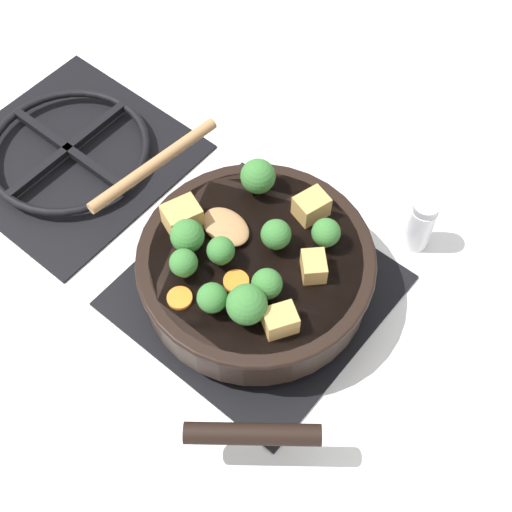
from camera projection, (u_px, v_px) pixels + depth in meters
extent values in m
plane|color=silver|center=(256.00, 291.00, 0.95)|extent=(2.40, 2.40, 0.00)
cube|color=black|center=(256.00, 290.00, 0.94)|extent=(0.31, 0.31, 0.01)
torus|color=black|center=(256.00, 284.00, 0.93)|extent=(0.24, 0.24, 0.01)
cube|color=black|center=(256.00, 284.00, 0.93)|extent=(0.01, 0.23, 0.01)
cube|color=black|center=(256.00, 284.00, 0.93)|extent=(0.23, 0.01, 0.01)
cube|color=black|center=(71.00, 156.00, 1.06)|extent=(0.31, 0.31, 0.01)
torus|color=black|center=(68.00, 149.00, 1.05)|extent=(0.24, 0.24, 0.01)
cube|color=black|center=(68.00, 149.00, 1.05)|extent=(0.01, 0.23, 0.01)
cube|color=black|center=(68.00, 149.00, 1.05)|extent=(0.23, 0.01, 0.01)
cylinder|color=black|center=(256.00, 269.00, 0.90)|extent=(0.29, 0.29, 0.06)
cylinder|color=brown|center=(256.00, 267.00, 0.89)|extent=(0.26, 0.26, 0.05)
torus|color=black|center=(256.00, 258.00, 0.87)|extent=(0.30, 0.30, 0.01)
cylinder|color=black|center=(252.00, 434.00, 0.76)|extent=(0.11, 0.13, 0.02)
ellipsoid|color=#A87A4C|center=(226.00, 227.00, 0.89)|extent=(0.06, 0.07, 0.01)
cylinder|color=#A87A4C|center=(154.00, 164.00, 0.94)|extent=(0.21, 0.04, 0.02)
cube|color=tan|center=(314.00, 266.00, 0.85)|extent=(0.04, 0.04, 0.03)
cube|color=tan|center=(182.00, 217.00, 0.88)|extent=(0.05, 0.05, 0.04)
cube|color=tan|center=(311.00, 206.00, 0.89)|extent=(0.05, 0.04, 0.03)
cube|color=tan|center=(280.00, 320.00, 0.81)|extent=(0.05, 0.05, 0.03)
cylinder|color=#709956|center=(258.00, 187.00, 0.92)|extent=(0.01, 0.01, 0.01)
sphere|color=#387533|center=(258.00, 176.00, 0.90)|extent=(0.05, 0.05, 0.05)
cylinder|color=#709956|center=(213.00, 306.00, 0.83)|extent=(0.01, 0.01, 0.01)
sphere|color=#387533|center=(212.00, 298.00, 0.81)|extent=(0.04, 0.04, 0.04)
cylinder|color=#709956|center=(276.00, 244.00, 0.87)|extent=(0.01, 0.01, 0.01)
sphere|color=#387533|center=(276.00, 234.00, 0.86)|extent=(0.04, 0.04, 0.04)
cylinder|color=#709956|center=(185.00, 271.00, 0.85)|extent=(0.01, 0.01, 0.01)
sphere|color=#387533|center=(184.00, 263.00, 0.84)|extent=(0.03, 0.03, 0.03)
cylinder|color=#709956|center=(325.00, 241.00, 0.88)|extent=(0.01, 0.01, 0.01)
sphere|color=#387533|center=(326.00, 233.00, 0.86)|extent=(0.04, 0.04, 0.04)
cylinder|color=#709956|center=(189.00, 246.00, 0.87)|extent=(0.01, 0.01, 0.01)
sphere|color=#387533|center=(187.00, 236.00, 0.85)|extent=(0.04, 0.04, 0.04)
cylinder|color=#709956|center=(221.00, 259.00, 0.86)|extent=(0.01, 0.01, 0.01)
sphere|color=#387533|center=(221.00, 250.00, 0.85)|extent=(0.03, 0.03, 0.03)
cylinder|color=#709956|center=(247.00, 314.00, 0.82)|extent=(0.01, 0.01, 0.01)
sphere|color=#387533|center=(247.00, 304.00, 0.80)|extent=(0.05, 0.05, 0.05)
cylinder|color=#709956|center=(267.00, 292.00, 0.84)|extent=(0.01, 0.01, 0.01)
sphere|color=#387533|center=(267.00, 284.00, 0.82)|extent=(0.04, 0.04, 0.04)
cylinder|color=orange|center=(180.00, 298.00, 0.84)|extent=(0.03, 0.03, 0.01)
cylinder|color=orange|center=(236.00, 281.00, 0.85)|extent=(0.03, 0.03, 0.01)
cylinder|color=white|center=(419.00, 227.00, 0.96)|extent=(0.04, 0.04, 0.07)
cylinder|color=#B7B7BC|center=(426.00, 207.00, 0.92)|extent=(0.03, 0.03, 0.01)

